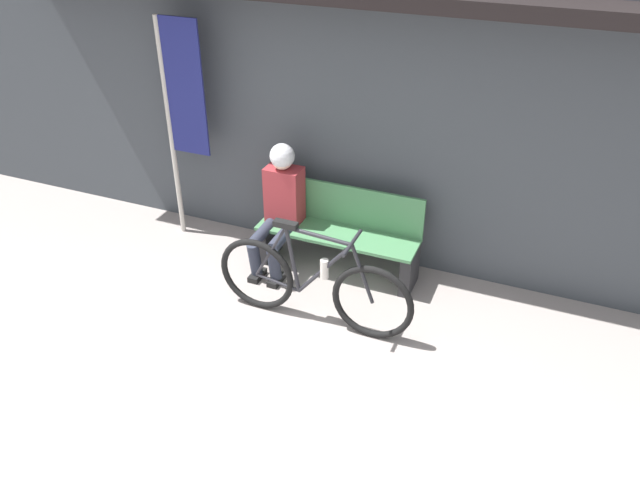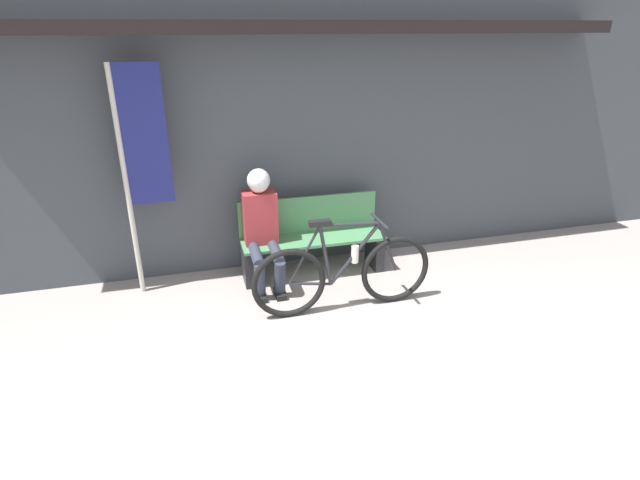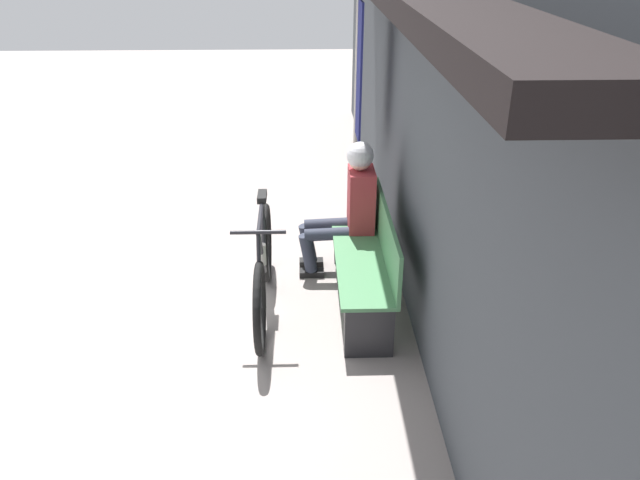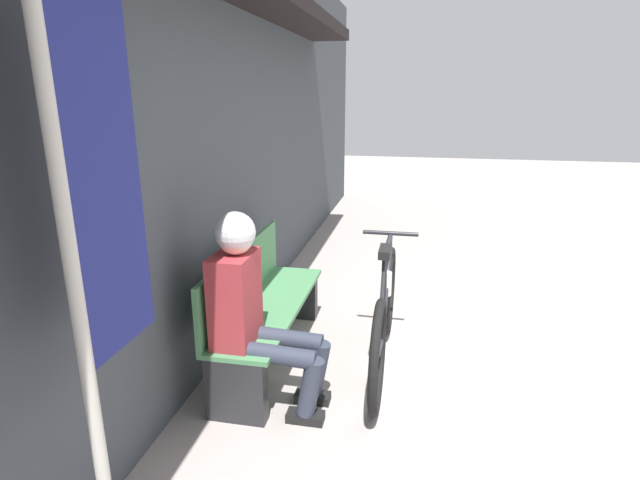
{
  "view_description": "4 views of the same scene",
  "coord_description": "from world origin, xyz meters",
  "px_view_note": "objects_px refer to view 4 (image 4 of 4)",
  "views": [
    {
      "loc": [
        1.82,
        -2.22,
        3.4
      ],
      "look_at": [
        0.09,
        1.95,
        0.63
      ],
      "focal_mm": 35.0,
      "sensor_mm": 36.0,
      "label": 1
    },
    {
      "loc": [
        -1.17,
        -2.3,
        2.52
      ],
      "look_at": [
        0.01,
        1.99,
        0.59
      ],
      "focal_mm": 28.0,
      "sensor_mm": 36.0,
      "label": 2
    },
    {
      "loc": [
        4.49,
        1.97,
        2.82
      ],
      "look_at": [
        0.35,
        2.09,
        0.73
      ],
      "focal_mm": 35.0,
      "sensor_mm": 36.0,
      "label": 3
    },
    {
      "loc": [
        -3.02,
        1.46,
        1.85
      ],
      "look_at": [
        0.06,
        2.08,
        0.91
      ],
      "focal_mm": 28.0,
      "sensor_mm": 36.0,
      "label": 4
    }
  ],
  "objects_px": {
    "park_bench_near": "(263,310)",
    "person_seated": "(252,301)",
    "bicycle": "(385,315)",
    "banner_pole": "(96,227)"
  },
  "relations": [
    {
      "from": "park_bench_near",
      "to": "person_seated",
      "type": "distance_m",
      "value": 0.64
    },
    {
      "from": "park_bench_near",
      "to": "banner_pole",
      "type": "height_order",
      "value": "banner_pole"
    },
    {
      "from": "bicycle",
      "to": "park_bench_near",
      "type": "bearing_deg",
      "value": 95.94
    },
    {
      "from": "park_bench_near",
      "to": "bicycle",
      "type": "height_order",
      "value": "bicycle"
    },
    {
      "from": "person_seated",
      "to": "banner_pole",
      "type": "relative_size",
      "value": 0.55
    },
    {
      "from": "park_bench_near",
      "to": "person_seated",
      "type": "bearing_deg",
      "value": -168.16
    },
    {
      "from": "person_seated",
      "to": "banner_pole",
      "type": "bearing_deg",
      "value": 172.23
    },
    {
      "from": "park_bench_near",
      "to": "banner_pole",
      "type": "distance_m",
      "value": 1.94
    },
    {
      "from": "banner_pole",
      "to": "person_seated",
      "type": "bearing_deg",
      "value": -7.77
    },
    {
      "from": "bicycle",
      "to": "banner_pole",
      "type": "bearing_deg",
      "value": 153.13
    }
  ]
}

